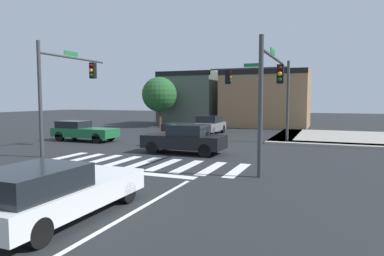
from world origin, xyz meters
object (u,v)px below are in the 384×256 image
traffic_signal_southwest (66,80)px  traffic_signal_southeast (271,82)px  traffic_signal_northeast (259,86)px  car_white (54,192)px  car_black (185,139)px  roadside_tree (159,95)px  car_gray (208,125)px  car_maroon (178,133)px  car_green (83,131)px

traffic_signal_southwest → traffic_signal_southeast: size_ratio=0.98×
traffic_signal_northeast → traffic_signal_southeast: (2.23, -8.79, -0.16)m
traffic_signal_southwest → car_white: size_ratio=1.22×
car_black → roadside_tree: 17.96m
roadside_tree → traffic_signal_southwest: bearing=-80.1°
traffic_signal_southwest → roadside_tree: size_ratio=1.12×
traffic_signal_northeast → car_gray: (-4.88, 3.62, -3.03)m
traffic_signal_southwest → car_black: (6.26, 1.84, -3.17)m
car_maroon → car_white: bearing=12.8°
car_green → roadside_tree: roadside_tree is taller
car_maroon → car_green: bearing=-76.4°
traffic_signal_southeast → car_black: (-4.82, 1.89, -2.86)m
car_black → roadside_tree: size_ratio=0.84×
car_green → car_maroon: bearing=13.6°
traffic_signal_northeast → car_maroon: traffic_signal_northeast is taller
car_gray → car_maroon: size_ratio=0.87×
traffic_signal_southwest → traffic_signal_southeast: traffic_signal_southwest is taller
traffic_signal_northeast → car_white: size_ratio=1.16×
traffic_signal_northeast → car_black: bearing=69.4°
traffic_signal_southeast → car_maroon: bearing=49.5°
car_black → car_gray: bearing=-77.7°
traffic_signal_southeast → car_green: bearing=71.8°
car_maroon → car_white: (3.40, -14.95, 0.04)m
car_black → car_white: (1.11, -10.76, -0.08)m
traffic_signal_northeast → traffic_signal_southeast: 9.07m
car_maroon → car_white: size_ratio=1.00×
car_green → traffic_signal_southwest: bearing=-59.8°
car_black → car_white: car_black is taller
traffic_signal_northeast → car_gray: 6.79m
car_green → car_gray: bearing=50.3°
car_gray → car_maroon: car_gray is taller
traffic_signal_southeast → car_gray: size_ratio=1.43×
car_white → car_maroon: bearing=12.8°
traffic_signal_northeast → traffic_signal_southeast: size_ratio=0.94×
traffic_signal_northeast → roadside_tree: traffic_signal_northeast is taller
car_maroon → car_gray: bearing=179.9°
traffic_signal_southwest → traffic_signal_southeast: 11.09m
car_gray → car_black: car_black is taller
car_green → roadside_tree: (-0.38, 12.59, 2.67)m
car_white → roadside_tree: bearing=21.7°
car_green → car_white: bearing=-53.3°
traffic_signal_southeast → roadside_tree: 22.12m
traffic_signal_northeast → car_green: (-11.45, -4.30, -3.09)m
car_maroon → car_black: bearing=28.8°
traffic_signal_southeast → car_black: 5.92m
traffic_signal_southwest → car_maroon: bearing=-33.3°
traffic_signal_southeast → car_maroon: size_ratio=1.24×
traffic_signal_southwest → car_maroon: 7.93m
traffic_signal_southeast → traffic_signal_southwest: bearing=89.7°
car_gray → traffic_signal_southeast: bearing=29.8°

